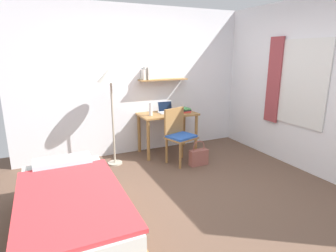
# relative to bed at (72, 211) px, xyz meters

# --- Properties ---
(ground_plane) EXTENTS (5.28, 5.28, 0.00)m
(ground_plane) POSITION_rel_bed_xyz_m (1.49, 0.07, -0.24)
(ground_plane) COLOR brown
(wall_back) EXTENTS (4.40, 0.27, 2.60)m
(wall_back) POSITION_rel_bed_xyz_m (1.49, 2.09, 1.06)
(wall_back) COLOR white
(wall_back) RESTS_ON ground_plane
(wall_right) EXTENTS (0.10, 4.40, 2.60)m
(wall_right) POSITION_rel_bed_xyz_m (3.51, 0.09, 1.06)
(wall_right) COLOR white
(wall_right) RESTS_ON ground_plane
(bed) EXTENTS (0.99, 1.96, 0.54)m
(bed) POSITION_rel_bed_xyz_m (0.00, 0.00, 0.00)
(bed) COLOR #9E703D
(bed) RESTS_ON ground_plane
(desk) EXTENTS (1.03, 0.57, 0.74)m
(desk) POSITION_rel_bed_xyz_m (1.89, 1.77, 0.36)
(desk) COLOR #9E703D
(desk) RESTS_ON ground_plane
(desk_chair) EXTENTS (0.54, 0.51, 0.91)m
(desk_chair) POSITION_rel_bed_xyz_m (1.87, 1.26, 0.26)
(desk_chair) COLOR #9E703D
(desk_chair) RESTS_ON ground_plane
(standing_lamp) EXTENTS (0.42, 0.42, 1.59)m
(standing_lamp) POSITION_rel_bed_xyz_m (0.85, 1.62, 1.17)
(standing_lamp) COLOR #B2A893
(standing_lamp) RESTS_ON ground_plane
(laptop) EXTENTS (0.30, 0.21, 0.21)m
(laptop) POSITION_rel_bed_xyz_m (1.90, 1.85, 0.56)
(laptop) COLOR #B7BABF
(laptop) RESTS_ON desk
(water_bottle) EXTENTS (0.06, 0.06, 0.23)m
(water_bottle) POSITION_rel_bed_xyz_m (1.55, 1.71, 0.62)
(water_bottle) COLOR silver
(water_bottle) RESTS_ON desk
(book_stack) EXTENTS (0.18, 0.25, 0.08)m
(book_stack) POSITION_rel_bed_xyz_m (2.22, 1.73, 0.54)
(book_stack) COLOR #D13D38
(book_stack) RESTS_ON desk
(handbag) EXTENTS (0.31, 0.12, 0.42)m
(handbag) POSITION_rel_bed_xyz_m (2.10, 0.99, -0.10)
(handbag) COLOR #99564C
(handbag) RESTS_ON ground_plane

